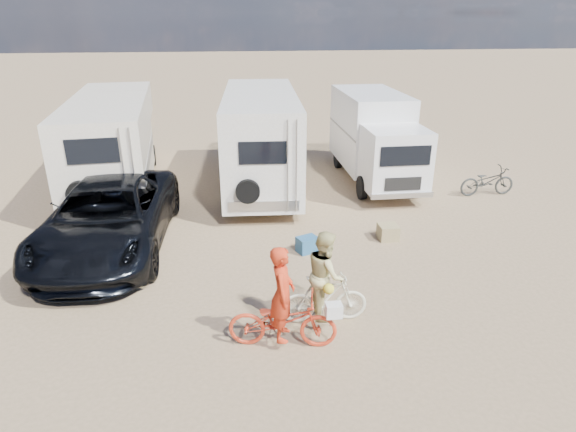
{
  "coord_description": "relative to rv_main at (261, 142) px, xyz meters",
  "views": [
    {
      "loc": [
        -1.38,
        -9.01,
        5.47
      ],
      "look_at": [
        -0.2,
        0.9,
        1.3
      ],
      "focal_mm": 30.4,
      "sensor_mm": 36.0,
      "label": 1
    }
  ],
  "objects": [
    {
      "name": "ground",
      "position": [
        0.41,
        -6.66,
        -1.56
      ],
      "size": [
        140.0,
        140.0,
        0.0
      ],
      "primitive_type": "plane",
      "color": "#997D5B",
      "rests_on": "ground"
    },
    {
      "name": "rv_main",
      "position": [
        0.0,
        0.0,
        0.0
      ],
      "size": [
        2.62,
        6.97,
        3.13
      ],
      "primitive_type": null,
      "rotation": [
        0.0,
        0.0,
        -0.05
      ],
      "color": "white",
      "rests_on": "ground"
    },
    {
      "name": "rv_left",
      "position": [
        -4.84,
        0.62,
        -0.09
      ],
      "size": [
        3.1,
        7.97,
        2.95
      ],
      "primitive_type": null,
      "rotation": [
        0.0,
        0.0,
        0.1
      ],
      "color": "beige",
      "rests_on": "ground"
    },
    {
      "name": "box_truck",
      "position": [
        3.94,
        0.19,
        -0.09
      ],
      "size": [
        2.04,
        5.7,
        2.94
      ],
      "primitive_type": null,
      "rotation": [
        0.0,
        0.0,
        0.01
      ],
      "color": "white",
      "rests_on": "ground"
    },
    {
      "name": "dark_suv",
      "position": [
        -4.05,
        -4.18,
        -0.73
      ],
      "size": [
        2.98,
        6.1,
        1.67
      ],
      "primitive_type": "imported",
      "rotation": [
        0.0,
        0.0,
        -0.03
      ],
      "color": "black",
      "rests_on": "ground"
    },
    {
      "name": "bike_man",
      "position": [
        -0.23,
        -8.57,
        -1.06
      ],
      "size": [
        1.99,
        0.96,
        1.0
      ],
      "primitive_type": "imported",
      "rotation": [
        0.0,
        0.0,
        1.41
      ],
      "color": "red",
      "rests_on": "ground"
    },
    {
      "name": "bike_woman",
      "position": [
        0.64,
        -7.94,
        -1.07
      ],
      "size": [
        1.64,
        0.48,
        0.98
      ],
      "primitive_type": "imported",
      "rotation": [
        0.0,
        0.0,
        1.56
      ],
      "color": "beige",
      "rests_on": "ground"
    },
    {
      "name": "rider_man",
      "position": [
        -0.23,
        -8.57,
        -0.69
      ],
      "size": [
        0.52,
        0.7,
        1.75
      ],
      "primitive_type": "imported",
      "rotation": [
        0.0,
        0.0,
        1.41
      ],
      "color": "red",
      "rests_on": "ground"
    },
    {
      "name": "rider_woman",
      "position": [
        0.64,
        -7.94,
        -0.72
      ],
      "size": [
        0.65,
        0.83,
        1.69
      ],
      "primitive_type": "imported",
      "rotation": [
        0.0,
        0.0,
        1.56
      ],
      "color": "#CAC17D",
      "rests_on": "ground"
    },
    {
      "name": "bike_parked",
      "position": [
        7.15,
        -1.67,
        -1.09
      ],
      "size": [
        1.82,
        0.7,
        0.95
      ],
      "primitive_type": "imported",
      "rotation": [
        0.0,
        0.0,
        1.61
      ],
      "color": "#2A2D2A",
      "rests_on": "ground"
    },
    {
      "name": "cooler",
      "position": [
        0.77,
        -5.0,
        -1.37
      ],
      "size": [
        0.59,
        0.52,
        0.39
      ],
      "primitive_type": "cube",
      "rotation": [
        0.0,
        0.0,
        0.4
      ],
      "color": "#255581",
      "rests_on": "ground"
    },
    {
      "name": "crate",
      "position": [
        2.98,
        -4.51,
        -1.37
      ],
      "size": [
        0.49,
        0.49,
        0.39
      ],
      "primitive_type": "cube",
      "rotation": [
        0.0,
        0.0,
        0.01
      ],
      "color": "#907F54",
      "rests_on": "ground"
    }
  ]
}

